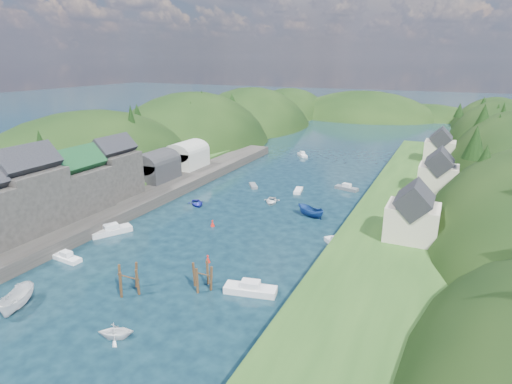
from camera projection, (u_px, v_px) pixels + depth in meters
The scene contains 16 objects.
ground at pixel (297, 182), 96.55m from camera, with size 600.00×600.00×0.00m, color black.
hillside_left at pixel (192, 170), 138.75m from camera, with size 44.00×245.56×52.00m.
hillside_right at pixel (509, 208), 102.19m from camera, with size 36.00×245.56×48.00m.
far_hills at pixel (386, 139), 206.41m from camera, with size 103.00×68.00×44.00m.
hill_trees at pixel (321, 124), 105.99m from camera, with size 89.56×149.28×12.12m.
quay_left at pixel (122, 203), 80.05m from camera, with size 12.00×110.00×2.00m, color #2D2B28.
terrace_left_grass at pixel (94, 196), 82.80m from camera, with size 12.00×110.00×2.50m, color #234719.
quayside_buildings at pixel (49, 190), 67.27m from camera, with size 8.00×35.84×12.90m.
boat_sheds at pixel (172, 158), 95.97m from camera, with size 7.00×21.00×7.50m.
terrace_right at pixel (409, 206), 77.45m from camera, with size 16.00×120.00×2.40m, color #234719.
right_bank_cottages at pixel (433, 173), 82.04m from camera, with size 9.00×59.24×8.41m.
piling_cluster_near at pixel (129, 282), 51.07m from camera, with size 3.26×3.04×3.94m.
piling_cluster_far at pixel (203, 278), 52.00m from camera, with size 2.87×2.71×3.76m.
channel_buoy_near at pixel (208, 259), 58.78m from camera, with size 0.70×0.70×1.10m.
channel_buoy_far at pixel (213, 224), 71.36m from camera, with size 0.70×0.70×1.10m.
moored_boats at pixel (208, 236), 66.05m from camera, with size 38.81×92.87×2.35m.
Camera 1 is at (30.86, -37.93, 27.02)m, focal length 30.00 mm.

